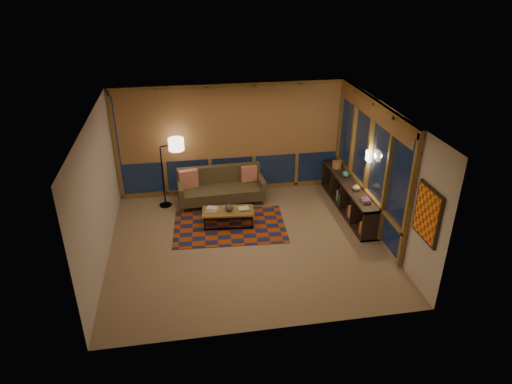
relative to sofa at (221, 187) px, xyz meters
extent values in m
cube|color=#98765A|center=(0.34, -1.84, -0.41)|extent=(5.50, 5.00, 0.01)
cube|color=silver|center=(0.34, -1.84, 2.29)|extent=(5.50, 5.00, 0.01)
cube|color=beige|center=(0.34, 0.66, 0.94)|extent=(5.50, 0.01, 2.70)
cube|color=beige|center=(0.34, -4.34, 0.94)|extent=(5.50, 0.01, 2.70)
cube|color=beige|center=(-2.41, -1.84, 0.94)|extent=(0.01, 5.00, 2.70)
cube|color=beige|center=(3.09, -1.84, 0.94)|extent=(0.01, 5.00, 2.70)
cube|color=#98360C|center=(0.06, -1.14, -0.40)|extent=(2.49, 1.74, 0.01)
sphere|color=black|center=(0.06, -1.12, 0.04)|extent=(0.18, 0.18, 0.17)
cylinder|color=olive|center=(2.81, 0.01, 0.37)|extent=(0.25, 0.25, 0.17)
sphere|color=#277870|center=(2.83, -0.54, 0.37)|extent=(0.20, 0.20, 0.16)
imported|color=tan|center=(2.83, -1.25, 0.37)|extent=(0.17, 0.17, 0.17)
camera|label=1|loc=(-0.78, -9.63, 4.71)|focal=32.00mm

